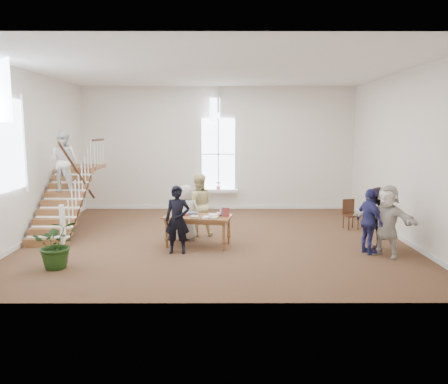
{
  "coord_description": "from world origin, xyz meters",
  "views": [
    {
      "loc": [
        0.17,
        -11.66,
        2.98
      ],
      "look_at": [
        0.2,
        0.4,
        1.22
      ],
      "focal_mm": 35.0,
      "sensor_mm": 36.0,
      "label": 1
    }
  ],
  "objects_px": {
    "library_table": "(198,219)",
    "police_officer": "(178,220)",
    "woman_cluster_a": "(370,221)",
    "elderly_woman": "(186,213)",
    "floor_plant": "(57,244)",
    "woman_cluster_c": "(387,221)",
    "side_chair": "(350,213)",
    "woman_cluster_b": "(377,218)",
    "person_yellow": "(198,205)"
  },
  "relations": [
    {
      "from": "elderly_woman",
      "to": "woman_cluster_a",
      "type": "xyz_separation_m",
      "value": [
        4.48,
        -1.31,
        0.04
      ]
    },
    {
      "from": "woman_cluster_a",
      "to": "side_chair",
      "type": "relative_size",
      "value": 1.79
    },
    {
      "from": "floor_plant",
      "to": "police_officer",
      "type": "bearing_deg",
      "value": 24.25
    },
    {
      "from": "police_officer",
      "to": "woman_cluster_b",
      "type": "bearing_deg",
      "value": 6.79
    },
    {
      "from": "police_officer",
      "to": "side_chair",
      "type": "xyz_separation_m",
      "value": [
        4.9,
        2.61,
        -0.34
      ]
    },
    {
      "from": "library_table",
      "to": "woman_cluster_b",
      "type": "bearing_deg",
      "value": 8.08
    },
    {
      "from": "woman_cluster_a",
      "to": "police_officer",
      "type": "bearing_deg",
      "value": 71.88
    },
    {
      "from": "woman_cluster_c",
      "to": "floor_plant",
      "type": "bearing_deg",
      "value": -125.9
    },
    {
      "from": "police_officer",
      "to": "person_yellow",
      "type": "relative_size",
      "value": 0.94
    },
    {
      "from": "woman_cluster_c",
      "to": "woman_cluster_a",
      "type": "bearing_deg",
      "value": -163.28
    },
    {
      "from": "library_table",
      "to": "police_officer",
      "type": "height_order",
      "value": "police_officer"
    },
    {
      "from": "library_table",
      "to": "woman_cluster_c",
      "type": "xyz_separation_m",
      "value": [
        4.47,
        -0.91,
        0.14
      ]
    },
    {
      "from": "side_chair",
      "to": "floor_plant",
      "type": "bearing_deg",
      "value": -167.17
    },
    {
      "from": "police_officer",
      "to": "woman_cluster_a",
      "type": "xyz_separation_m",
      "value": [
        4.58,
        -0.06,
        -0.03
      ]
    },
    {
      "from": "person_yellow",
      "to": "side_chair",
      "type": "relative_size",
      "value": 1.97
    },
    {
      "from": "person_yellow",
      "to": "woman_cluster_b",
      "type": "height_order",
      "value": "person_yellow"
    },
    {
      "from": "police_officer",
      "to": "woman_cluster_a",
      "type": "bearing_deg",
      "value": 1.51
    },
    {
      "from": "woman_cluster_b",
      "to": "side_chair",
      "type": "xyz_separation_m",
      "value": [
        -0.02,
        2.23,
        -0.29
      ]
    },
    {
      "from": "person_yellow",
      "to": "floor_plant",
      "type": "distance_m",
      "value": 4.08
    },
    {
      "from": "library_table",
      "to": "person_yellow",
      "type": "distance_m",
      "value": 1.12
    },
    {
      "from": "elderly_woman",
      "to": "woman_cluster_c",
      "type": "relative_size",
      "value": 0.89
    },
    {
      "from": "police_officer",
      "to": "woman_cluster_b",
      "type": "relative_size",
      "value": 1.06
    },
    {
      "from": "police_officer",
      "to": "woman_cluster_c",
      "type": "bearing_deg",
      "value": -0.76
    },
    {
      "from": "person_yellow",
      "to": "woman_cluster_b",
      "type": "distance_m",
      "value": 4.72
    },
    {
      "from": "library_table",
      "to": "side_chair",
      "type": "distance_m",
      "value": 4.87
    },
    {
      "from": "woman_cluster_b",
      "to": "side_chair",
      "type": "distance_m",
      "value": 2.25
    },
    {
      "from": "woman_cluster_b",
      "to": "side_chair",
      "type": "bearing_deg",
      "value": -151.45
    },
    {
      "from": "library_table",
      "to": "elderly_woman",
      "type": "relative_size",
      "value": 1.2
    },
    {
      "from": "library_table",
      "to": "woman_cluster_c",
      "type": "height_order",
      "value": "woman_cluster_c"
    },
    {
      "from": "library_table",
      "to": "woman_cluster_c",
      "type": "distance_m",
      "value": 4.56
    },
    {
      "from": "woman_cluster_a",
      "to": "woman_cluster_c",
      "type": "height_order",
      "value": "woman_cluster_c"
    },
    {
      "from": "library_table",
      "to": "side_chair",
      "type": "bearing_deg",
      "value": 35.27
    },
    {
      "from": "woman_cluster_a",
      "to": "floor_plant",
      "type": "relative_size",
      "value": 1.5
    },
    {
      "from": "woman_cluster_b",
      "to": "woman_cluster_c",
      "type": "distance_m",
      "value": 0.65
    },
    {
      "from": "elderly_woman",
      "to": "floor_plant",
      "type": "xyz_separation_m",
      "value": [
        -2.58,
        -2.37,
        -0.22
      ]
    },
    {
      "from": "library_table",
      "to": "elderly_woman",
      "type": "bearing_deg",
      "value": 131.69
    },
    {
      "from": "library_table",
      "to": "floor_plant",
      "type": "bearing_deg",
      "value": -137.56
    },
    {
      "from": "floor_plant",
      "to": "elderly_woman",
      "type": "bearing_deg",
      "value": 42.53
    },
    {
      "from": "person_yellow",
      "to": "side_chair",
      "type": "height_order",
      "value": "person_yellow"
    },
    {
      "from": "person_yellow",
      "to": "woman_cluster_a",
      "type": "relative_size",
      "value": 1.1
    },
    {
      "from": "elderly_woman",
      "to": "person_yellow",
      "type": "xyz_separation_m",
      "value": [
        0.3,
        0.5,
        0.12
      ]
    },
    {
      "from": "elderly_woman",
      "to": "woman_cluster_c",
      "type": "distance_m",
      "value": 5.05
    },
    {
      "from": "elderly_woman",
      "to": "side_chair",
      "type": "relative_size",
      "value": 1.71
    },
    {
      "from": "elderly_woman",
      "to": "person_yellow",
      "type": "relative_size",
      "value": 0.86
    },
    {
      "from": "police_officer",
      "to": "woman_cluster_b",
      "type": "height_order",
      "value": "police_officer"
    },
    {
      "from": "elderly_woman",
      "to": "woman_cluster_a",
      "type": "bearing_deg",
      "value": 160.92
    },
    {
      "from": "woman_cluster_c",
      "to": "side_chair",
      "type": "bearing_deg",
      "value": 137.87
    },
    {
      "from": "library_table",
      "to": "police_officer",
      "type": "xyz_separation_m",
      "value": [
        -0.45,
        -0.65,
        0.11
      ]
    },
    {
      "from": "elderly_woman",
      "to": "person_yellow",
      "type": "bearing_deg",
      "value": -123.71
    },
    {
      "from": "woman_cluster_c",
      "to": "floor_plant",
      "type": "xyz_separation_m",
      "value": [
        -7.4,
        -0.85,
        -0.32
      ]
    }
  ]
}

